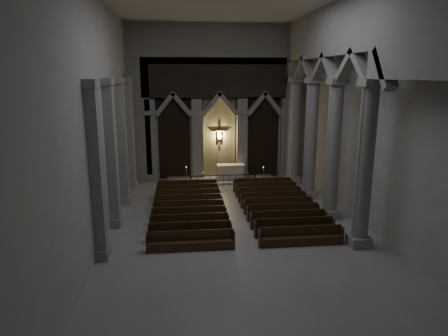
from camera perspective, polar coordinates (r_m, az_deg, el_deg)
name	(u,v)px	position (r m, az deg, el deg)	size (l,w,h in m)	color
room	(242,87)	(20.16, 2.54, 11.49)	(24.00, 24.10, 12.00)	gray
sanctuary_wall	(219,96)	(31.64, -0.66, 10.29)	(14.00, 0.77, 12.00)	gray
right_arcade	(339,82)	(22.90, 16.06, 11.76)	(1.00, 24.00, 12.00)	gray
left_pilasters	(118,150)	(24.09, -14.95, 2.48)	(0.60, 13.00, 8.03)	gray
sanctuary_step	(221,180)	(31.72, -0.47, -1.68)	(8.50, 2.60, 0.15)	gray
altar	(231,171)	(31.83, 0.95, -0.46)	(2.18, 0.87, 1.10)	beige
altar_rail	(223,179)	(29.74, -0.10, -1.56)	(4.91, 0.09, 0.96)	black
candle_stand_left	(187,180)	(30.63, -5.36, -1.69)	(0.24, 0.24, 1.40)	olive
candle_stand_right	(263,180)	(30.50, 5.65, -1.74)	(0.24, 0.24, 1.44)	olive
pews	(234,209)	(24.09, 1.41, -5.95)	(9.60, 9.99, 0.94)	black
worshipper	(241,185)	(28.42, 2.45, -2.47)	(0.40, 0.26, 1.09)	black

